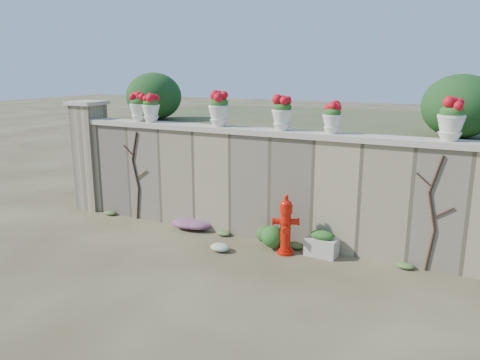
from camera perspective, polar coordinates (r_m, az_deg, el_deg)
The scene contains 21 objects.
ground at distance 7.79m, azimuth -4.22°, elevation -10.76°, with size 80.00×80.00×0.00m, color #463923.
stone_wall at distance 8.96m, azimuth 1.66°, elevation -0.71°, with size 8.00×0.40×2.00m, color #9C8D68.
wall_cap at distance 8.76m, azimuth 1.70°, elevation 5.97°, with size 8.10×0.52×0.10m, color beige.
gate_pillar at distance 11.29m, azimuth -17.72°, elevation 2.94°, with size 0.72×0.72×2.48m.
raised_fill at distance 11.86m, azimuth 8.35°, elevation 2.66°, with size 9.00×6.00×2.00m, color #384C23.
back_shrub_left at distance 11.42m, azimuth -10.45°, elevation 10.01°, with size 1.30×1.30×1.10m, color #143814.
back_shrub_right at distance 9.07m, azimuth 25.25°, elevation 8.14°, with size 1.30×1.30×1.10m, color #143814.
vine_left at distance 10.20m, azimuth -12.56°, elevation 0.67°, with size 0.60×0.04×1.91m.
vine_right at distance 7.95m, azimuth 22.45°, elevation -3.65°, with size 0.60×0.04×1.91m.
fire_hydrant at distance 8.23m, azimuth 5.59°, elevation -5.43°, with size 0.46×0.33×1.07m.
planter_box at distance 8.33m, azimuth 9.93°, elevation -7.70°, with size 0.57×0.35×0.46m.
green_shrub at distance 8.50m, azimuth 3.49°, elevation -6.59°, with size 0.59×0.53×0.56m, color #1E5119.
magenta_clump at distance 9.59m, azimuth -5.81°, elevation -5.24°, with size 0.98×0.66×0.26m, color #AF239D.
white_flowers at distance 8.40m, azimuth -2.57°, elevation -8.27°, with size 0.46×0.37×0.17m, color white.
urn_pot_0 at distance 10.17m, azimuth -12.25°, elevation 8.66°, with size 0.38×0.38×0.60m.
urn_pot_1 at distance 9.98m, azimuth -10.82°, elevation 8.58°, with size 0.37×0.37×0.58m.
urn_pot_2 at distance 9.07m, azimuth -2.57°, elevation 8.58°, with size 0.42×0.42×0.65m.
urn_pot_3 at distance 8.50m, azimuth 5.17°, elevation 8.05°, with size 0.38×0.38×0.60m.
urn_pot_4 at distance 8.21m, azimuth 11.18°, elevation 7.38°, with size 0.33×0.33×0.52m.
urn_pot_5 at distance 7.89m, azimuth 24.34°, elevation 6.67°, with size 0.41×0.41×0.65m.
terracotta_pot at distance 7.91m, azimuth 24.33°, elevation 5.23°, with size 0.22×0.22×0.26m.
Camera 1 is at (3.74, -6.05, 3.18)m, focal length 35.00 mm.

